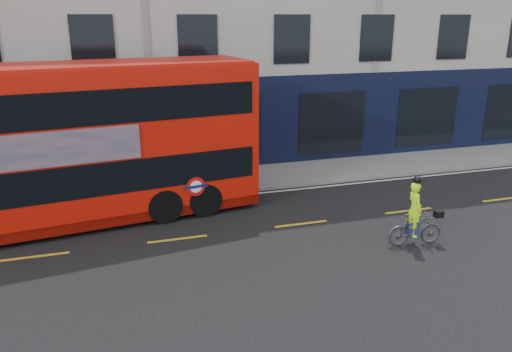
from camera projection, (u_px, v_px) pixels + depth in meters
name	position (u px, v px, depth m)	size (l,w,h in m)	color
ground	(186.00, 261.00, 13.71)	(120.00, 120.00, 0.00)	black
pavement	(159.00, 186.00, 19.62)	(60.00, 3.00, 0.12)	slate
kerb	(164.00, 198.00, 18.25)	(60.00, 0.12, 0.13)	slate
road_edge_line	(165.00, 203.00, 18.00)	(58.00, 0.10, 0.01)	silver
lane_dashes	(178.00, 239.00, 15.08)	(58.00, 0.12, 0.01)	#C58F17
bus	(59.00, 145.00, 15.50)	(12.82, 4.50, 5.07)	red
cyclist	(415.00, 222.00, 14.51)	(1.70, 0.65, 2.13)	#424547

